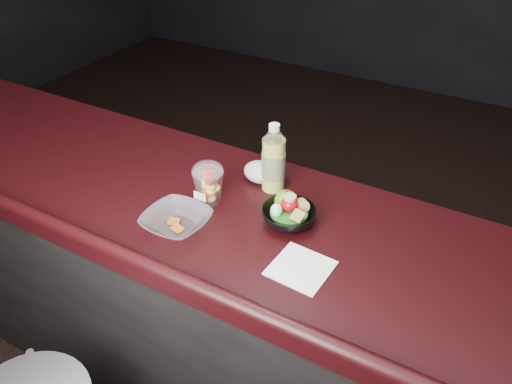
% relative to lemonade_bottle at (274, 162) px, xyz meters
% --- Properties ---
extents(counter, '(4.06, 0.71, 1.02)m').
position_rel_lemonade_bottle_xyz_m(counter, '(-0.03, -0.18, -0.61)').
color(counter, black).
rests_on(counter, ground).
extents(lemonade_bottle, '(0.08, 0.08, 0.25)m').
position_rel_lemonade_bottle_xyz_m(lemonade_bottle, '(0.00, 0.00, 0.00)').
color(lemonade_bottle, gold).
rests_on(lemonade_bottle, counter).
extents(fruit_cup, '(0.10, 0.10, 0.15)m').
position_rel_lemonade_bottle_xyz_m(fruit_cup, '(-0.15, -0.17, -0.03)').
color(fruit_cup, white).
rests_on(fruit_cup, counter).
extents(green_apple, '(0.08, 0.08, 0.08)m').
position_rel_lemonade_bottle_xyz_m(green_apple, '(0.10, -0.09, -0.07)').
color(green_apple, '#437A0E').
rests_on(green_apple, counter).
extents(plastic_bag, '(0.12, 0.10, 0.09)m').
position_rel_lemonade_bottle_xyz_m(plastic_bag, '(-0.06, 0.02, -0.06)').
color(plastic_bag, silver).
rests_on(plastic_bag, counter).
extents(snack_bowl, '(0.19, 0.19, 0.09)m').
position_rel_lemonade_bottle_xyz_m(snack_bowl, '(0.13, -0.15, -0.07)').
color(snack_bowl, black).
rests_on(snack_bowl, counter).
extents(takeout_bowl, '(0.21, 0.21, 0.05)m').
position_rel_lemonade_bottle_xyz_m(takeout_bowl, '(-0.16, -0.34, -0.08)').
color(takeout_bowl, silver).
rests_on(takeout_bowl, counter).
extents(paper_napkin, '(0.17, 0.17, 0.00)m').
position_rel_lemonade_bottle_xyz_m(paper_napkin, '(0.26, -0.32, -0.10)').
color(paper_napkin, white).
rests_on(paper_napkin, counter).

